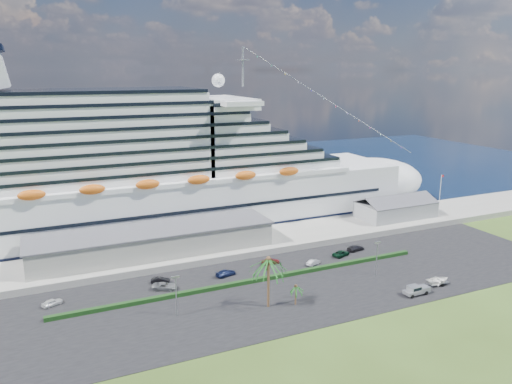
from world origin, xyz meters
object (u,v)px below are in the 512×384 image
pickup_truck (416,290)px  boat_trailer (438,280)px  parked_car_3 (226,273)px  cruise_ship (144,176)px

pickup_truck → boat_trailer: size_ratio=0.97×
parked_car_3 → pickup_truck: 42.66m
cruise_ship → boat_trailer: (50.67, -66.43, -15.37)m
cruise_ship → parked_car_3: size_ratio=37.78×
parked_car_3 → boat_trailer: size_ratio=0.80×
pickup_truck → boat_trailer: pickup_truck is taller
pickup_truck → boat_trailer: (7.85, 1.74, 0.03)m
pickup_truck → cruise_ship: bearing=122.1°
cruise_ship → parked_car_3: (9.22, -41.89, -15.84)m
cruise_ship → boat_trailer: bearing=-52.7°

